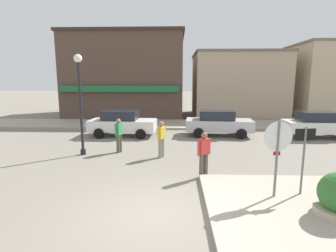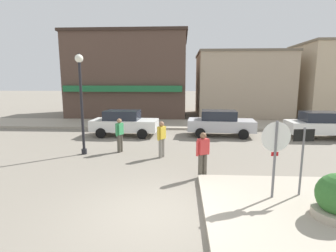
{
  "view_description": "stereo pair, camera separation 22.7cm",
  "coord_description": "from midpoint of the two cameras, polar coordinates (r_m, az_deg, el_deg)",
  "views": [
    {
      "loc": [
        0.48,
        -6.18,
        3.35
      ],
      "look_at": [
        0.13,
        4.5,
        1.5
      ],
      "focal_mm": 28.0,
      "sensor_mm": 36.0,
      "label": 1
    },
    {
      "loc": [
        0.71,
        -6.17,
        3.35
      ],
      "look_at": [
        0.13,
        4.5,
        1.5
      ],
      "focal_mm": 28.0,
      "sensor_mm": 36.0,
      "label": 2
    }
  ],
  "objects": [
    {
      "name": "kerb_far",
      "position": [
        20.01,
        1.35,
        0.41
      ],
      "size": [
        80.0,
        4.0,
        0.15
      ],
      "primitive_type": "cube",
      "color": "#A89E8C",
      "rests_on": "ground"
    },
    {
      "name": "pedestrian_crossing_far",
      "position": [
        12.53,
        -9.97,
        -1.75
      ],
      "size": [
        0.33,
        0.55,
        1.61
      ],
      "color": "#4C473D",
      "rests_on": "ground"
    },
    {
      "name": "lamp_post",
      "position": [
        12.33,
        -17.96,
        7.53
      ],
      "size": [
        0.36,
        0.36,
        4.54
      ],
      "color": "black",
      "rests_on": "ground"
    },
    {
      "name": "stop_sign",
      "position": [
        7.72,
        23.09,
        -4.74
      ],
      "size": [
        0.82,
        0.12,
        2.3
      ],
      "color": "slate",
      "rests_on": "ground"
    },
    {
      "name": "parked_car_nearest",
      "position": [
        16.29,
        -9.11,
        0.73
      ],
      "size": [
        4.07,
        2.01,
        1.56
      ],
      "color": "white",
      "rests_on": "ground"
    },
    {
      "name": "pedestrian_crossing_near",
      "position": [
        11.48,
        -0.84,
        -2.67
      ],
      "size": [
        0.38,
        0.52,
        1.61
      ],
      "color": "gray",
      "rests_on": "ground"
    },
    {
      "name": "parked_car_third",
      "position": [
        17.86,
        30.89,
        0.24
      ],
      "size": [
        4.03,
        1.94,
        1.56
      ],
      "color": "white",
      "rests_on": "ground"
    },
    {
      "name": "pedestrian_kerb_side",
      "position": [
        9.2,
        8.29,
        -5.94
      ],
      "size": [
        0.52,
        0.37,
        1.61
      ],
      "color": "#4C473D",
      "rests_on": "ground"
    },
    {
      "name": "building_storefront_left_near",
      "position": [
        26.19,
        15.61,
        8.62
      ],
      "size": [
        8.17,
        7.09,
        5.91
      ],
      "color": "tan",
      "rests_on": "ground"
    },
    {
      "name": "one_way_sign",
      "position": [
        8.25,
        27.91,
        -5.53
      ],
      "size": [
        0.6,
        0.09,
        2.1
      ],
      "color": "slate",
      "rests_on": "ground"
    },
    {
      "name": "ground_plane",
      "position": [
        7.06,
        -2.25,
        -18.55
      ],
      "size": [
        160.0,
        160.0,
        0.0
      ],
      "primitive_type": "plane",
      "color": "gray"
    },
    {
      "name": "sidewalk_corner",
      "position": [
        8.08,
        32.86,
        -15.76
      ],
      "size": [
        6.4,
        4.8,
        0.15
      ],
      "primitive_type": "cube",
      "color": "#A89E8C",
      "rests_on": "ground"
    },
    {
      "name": "parked_car_second",
      "position": [
        16.37,
        11.73,
        0.69
      ],
      "size": [
        4.13,
        2.13,
        1.56
      ],
      "color": "#B7B7BC",
      "rests_on": "ground"
    },
    {
      "name": "building_corner_shop",
      "position": [
        26.5,
        -7.56,
        10.7
      ],
      "size": [
        10.73,
        9.15,
        7.58
      ],
      "color": "brown",
      "rests_on": "ground"
    }
  ]
}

